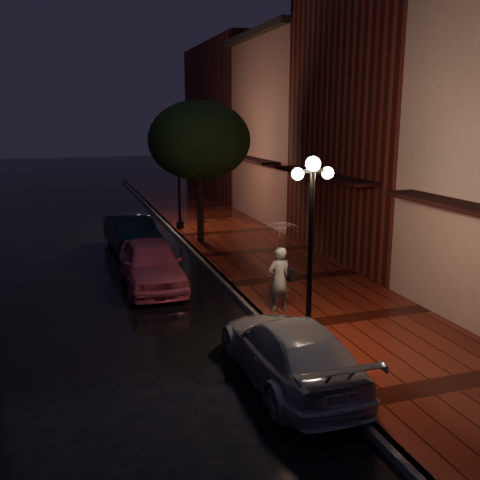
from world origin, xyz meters
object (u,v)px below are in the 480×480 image
object	(u,v)px
streetlamp_far	(179,176)
parking_meter	(286,278)
pink_car	(151,264)
silver_car	(290,351)
woman_with_umbrella	(280,252)
streetlamp_near	(311,242)
navy_car	(133,234)
street_tree	(199,143)

from	to	relation	value
streetlamp_far	parking_meter	bearing A→B (deg)	-86.67
pink_car	silver_car	distance (m)	7.31
woman_with_umbrella	streetlamp_near	bearing A→B (deg)	78.45
streetlamp_far	silver_car	world-z (taller)	streetlamp_far
pink_car	woman_with_umbrella	xyz separation A→B (m)	(2.87, -3.63, 1.03)
navy_car	woman_with_umbrella	bearing A→B (deg)	-77.32
woman_with_umbrella	parking_meter	bearing A→B (deg)	-135.14
streetlamp_far	navy_car	world-z (taller)	streetlamp_far
silver_car	woman_with_umbrella	world-z (taller)	woman_with_umbrella
navy_car	parking_meter	world-z (taller)	navy_car
streetlamp_near	navy_car	distance (m)	11.17
streetlamp_near	silver_car	world-z (taller)	streetlamp_near
streetlamp_near	parking_meter	bearing A→B (deg)	77.06
navy_car	silver_car	world-z (taller)	navy_car
silver_car	street_tree	bearing A→B (deg)	-95.32
streetlamp_near	street_tree	distance (m)	11.12
pink_car	silver_car	world-z (taller)	pink_car
street_tree	parking_meter	size ratio (longest dim) A/B	4.77
pink_car	parking_meter	distance (m)	4.54
streetlamp_near	silver_car	bearing A→B (deg)	-129.84
streetlamp_near	streetlamp_far	bearing A→B (deg)	90.00
streetlamp_near	woman_with_umbrella	xyz separation A→B (m)	(0.25, 2.35, -0.81)
pink_car	silver_car	xyz separation A→B (m)	(1.67, -7.12, -0.09)
streetlamp_near	pink_car	bearing A→B (deg)	113.64
pink_car	street_tree	bearing A→B (deg)	60.78
streetlamp_near	street_tree	size ratio (longest dim) A/B	0.74
streetlamp_near	streetlamp_far	size ratio (longest dim) A/B	1.00
streetlamp_far	street_tree	size ratio (longest dim) A/B	0.74
woman_with_umbrella	street_tree	bearing A→B (deg)	-95.44
street_tree	streetlamp_near	bearing A→B (deg)	-91.35
street_tree	pink_car	world-z (taller)	street_tree
navy_car	woman_with_umbrella	world-z (taller)	woman_with_umbrella
pink_car	streetlamp_near	bearing A→B (deg)	-65.73
navy_car	woman_with_umbrella	size ratio (longest dim) A/B	1.78
streetlamp_near	parking_meter	world-z (taller)	streetlamp_near
woman_with_umbrella	parking_meter	world-z (taller)	woman_with_umbrella
parking_meter	street_tree	bearing A→B (deg)	79.99
pink_car	navy_car	bearing A→B (deg)	90.55
street_tree	parking_meter	distance (m)	8.84
navy_car	silver_car	distance (m)	11.95
streetlamp_far	silver_car	size ratio (longest dim) A/B	0.94
navy_car	woman_with_umbrella	xyz separation A→B (m)	(2.86, -8.35, 1.06)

